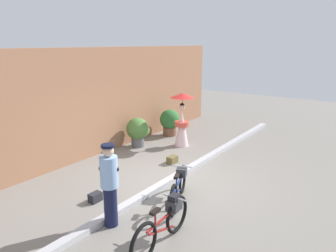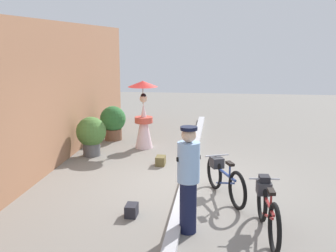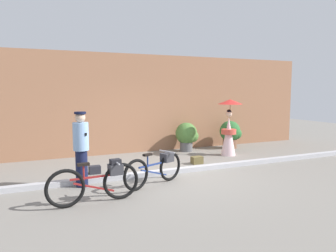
% 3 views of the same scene
% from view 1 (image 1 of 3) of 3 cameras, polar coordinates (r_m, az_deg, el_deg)
% --- Properties ---
extents(ground_plane, '(30.00, 30.00, 0.00)m').
position_cam_1_polar(ground_plane, '(8.28, 0.26, -10.09)').
color(ground_plane, gray).
extents(building_wall, '(14.00, 0.40, 3.35)m').
position_cam_1_polar(building_wall, '(9.95, -15.40, 3.76)').
color(building_wall, '#9E6B4C').
rests_on(building_wall, ground_plane).
extents(sidewalk_curb, '(14.00, 0.20, 0.12)m').
position_cam_1_polar(sidewalk_curb, '(8.26, 0.26, -9.71)').
color(sidewalk_curb, '#B2B2B7').
rests_on(sidewalk_curb, ground_plane).
extents(bicycle_near_officer, '(1.64, 0.76, 0.75)m').
position_cam_1_polar(bicycle_near_officer, '(7.20, 1.93, -10.70)').
color(bicycle_near_officer, black).
rests_on(bicycle_near_officer, ground_plane).
extents(bicycle_far_side, '(1.78, 0.48, 0.81)m').
position_cam_1_polar(bicycle_far_side, '(5.82, -0.76, -16.95)').
color(bicycle_far_side, black).
rests_on(bicycle_far_side, ground_plane).
extents(person_officer, '(0.34, 0.35, 1.67)m').
position_cam_1_polar(person_officer, '(6.23, -10.45, -10.10)').
color(person_officer, '#141938').
rests_on(person_officer, ground_plane).
extents(person_with_parasol, '(0.81, 0.81, 1.84)m').
position_cam_1_polar(person_with_parasol, '(10.87, 2.52, 1.17)').
color(person_with_parasol, silver).
rests_on(person_with_parasol, ground_plane).
extents(potted_plant_by_door, '(0.78, 0.76, 1.01)m').
position_cam_1_polar(potted_plant_by_door, '(10.92, -5.35, -0.80)').
color(potted_plant_by_door, '#59595B').
rests_on(potted_plant_by_door, ground_plane).
extents(potted_plant_small, '(0.78, 0.76, 1.01)m').
position_cam_1_polar(potted_plant_small, '(12.19, 0.42, 0.86)').
color(potted_plant_small, brown).
rests_on(potted_plant_small, ground_plane).
extents(backpack_on_pavement, '(0.32, 0.22, 0.21)m').
position_cam_1_polar(backpack_on_pavement, '(9.49, 0.81, -6.04)').
color(backpack_on_pavement, brown).
rests_on(backpack_on_pavement, ground_plane).
extents(backpack_spare, '(0.29, 0.19, 0.20)m').
position_cam_1_polar(backpack_spare, '(7.52, -12.89, -12.32)').
color(backpack_spare, '#26262D').
rests_on(backpack_spare, ground_plane).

